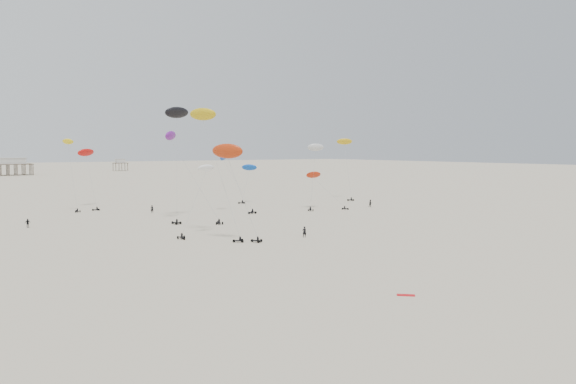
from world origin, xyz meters
TOP-DOWN VIEW (x-y plane):
  - ground_plane at (0.00, 200.00)m, footprint 900.00×900.00m
  - pavilion_main at (-10.00, 350.00)m, footprint 21.00×13.00m
  - pavilion_small at (60.00, 380.00)m, footprint 9.00×7.00m
  - rig_0 at (-24.93, 142.56)m, footprint 3.01×6.91m
  - rig_1 at (-15.96, 92.00)m, footprint 8.72×5.94m
  - rig_3 at (25.03, 113.98)m, footprint 6.87×5.44m
  - rig_4 at (28.23, 116.48)m, footprint 6.53×10.29m
  - rig_5 at (-8.67, 117.75)m, footprint 9.82×15.15m
  - rig_6 at (6.29, 120.94)m, footprint 5.47×12.48m
  - rig_7 at (-18.91, 151.78)m, footprint 5.73×15.25m
  - rig_8 at (20.32, 138.17)m, footprint 6.81×5.14m
  - rig_9 at (50.85, 133.25)m, footprint 8.26×11.39m
  - rig_11 at (-13.55, 84.32)m, footprint 6.02×8.56m
  - rig_12 at (-9.69, 112.74)m, footprint 7.45×16.87m
  - rig_13 at (-13.43, 93.00)m, footprint 4.64×16.47m
  - spectator_0 at (-1.99, 80.13)m, footprint 0.92×0.78m
  - spectator_1 at (40.27, 110.50)m, footprint 1.21×0.92m
  - spectator_2 at (-38.43, 118.29)m, footprint 1.27×0.79m
  - spectator_3 at (-10.48, 128.65)m, footprint 0.94×0.86m
  - grounded_kite_b at (-15.09, 44.10)m, footprint 1.79×1.74m

SIDE VIEW (x-z plane):
  - ground_plane at x=0.00m, z-range 0.00..0.00m
  - spectator_0 at x=-1.99m, z-range -1.07..1.07m
  - spectator_1 at x=40.27m, z-range -1.10..1.10m
  - spectator_2 at x=-38.43m, z-range -1.01..1.01m
  - spectator_3 at x=-10.48m, z-range -1.07..1.07m
  - grounded_kite_b at x=-15.09m, z-range -0.04..0.04m
  - pavilion_small at x=60.00m, z-range -0.51..7.49m
  - pavilion_main at x=-10.00m, z-range -0.68..9.12m
  - rig_4 at x=28.23m, z-range 1.32..12.65m
  - rig_1 at x=-15.96m, z-range 0.64..13.39m
  - rig_8 at x=20.32m, z-range 2.39..13.13m
  - rig_6 at x=6.29m, z-range 1.51..16.38m
  - rig_3 at x=25.03m, z-range 3.16..19.27m
  - rig_0 at x=-24.93m, z-range 2.59..19.90m
  - rig_7 at x=-18.91m, z-range 3.56..20.95m
  - rig_11 at x=-13.55m, z-range 5.04..20.79m
  - rig_12 at x=-9.69m, z-range 2.62..23.87m
  - rig_9 at x=50.85m, z-range 4.22..23.01m
  - rig_13 at x=-13.43m, z-range 6.48..29.82m
  - rig_5 at x=-8.67m, z-range 7.47..32.68m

